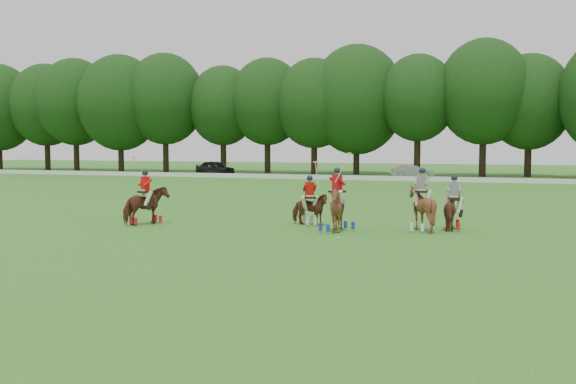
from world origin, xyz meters
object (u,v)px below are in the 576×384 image
(polo_red_c, at_px, (337,208))
(polo_red_a, at_px, (146,205))
(car_mid, at_px, (412,172))
(polo_stripe_b, at_px, (422,208))
(car_left, at_px, (215,168))
(polo_ball, at_px, (339,238))
(polo_stripe_a, at_px, (454,210))
(polo_red_b, at_px, (310,208))

(polo_red_c, bearing_deg, polo_red_a, -176.66)
(car_mid, relative_size, polo_stripe_b, 1.65)
(car_mid, bearing_deg, car_left, 71.66)
(polo_red_c, bearing_deg, polo_ball, -73.48)
(polo_red_c, relative_size, polo_ball, 33.70)
(polo_stripe_a, bearing_deg, polo_ball, -133.78)
(car_mid, relative_size, polo_stripe_a, 1.87)
(car_left, relative_size, polo_ball, 51.29)
(car_left, bearing_deg, polo_stripe_a, -125.52)
(car_mid, bearing_deg, polo_stripe_a, 172.07)
(polo_stripe_a, bearing_deg, polo_stripe_b, -150.88)
(polo_red_c, xyz_separation_m, polo_stripe_a, (4.23, 2.05, -0.14))
(polo_red_b, height_order, polo_red_c, polo_red_c)
(polo_ball, bearing_deg, polo_red_a, 171.38)
(car_mid, relative_size, polo_red_c, 1.35)
(polo_red_c, relative_size, polo_stripe_a, 1.39)
(polo_red_a, bearing_deg, polo_red_c, 3.34)
(polo_red_b, relative_size, polo_red_c, 0.87)
(polo_red_b, relative_size, polo_ball, 29.24)
(car_left, distance_m, polo_ball, 48.18)
(car_left, relative_size, polo_stripe_a, 2.11)
(polo_stripe_b, bearing_deg, polo_stripe_a, 29.12)
(polo_stripe_a, bearing_deg, car_mid, 100.40)
(car_left, bearing_deg, polo_red_c, -131.23)
(polo_red_b, bearing_deg, car_mid, 91.59)
(car_left, height_order, polo_red_c, polo_red_c)
(polo_ball, bearing_deg, polo_red_c, 106.52)
(polo_red_b, height_order, polo_stripe_a, polo_red_b)
(polo_red_b, relative_size, polo_stripe_b, 1.06)
(car_left, height_order, car_mid, car_left)
(polo_red_b, distance_m, polo_stripe_b, 4.69)
(car_mid, height_order, polo_stripe_b, polo_stripe_b)
(car_left, xyz_separation_m, polo_ball, (24.59, -41.42, -0.74))
(polo_red_b, height_order, polo_ball, polo_red_b)
(polo_red_a, relative_size, polo_red_b, 1.09)
(polo_stripe_a, relative_size, polo_stripe_b, 0.88)
(polo_ball, bearing_deg, polo_stripe_a, 46.22)
(polo_ball, bearing_deg, polo_red_b, 121.87)
(polo_red_a, relative_size, polo_stripe_a, 1.31)
(polo_red_b, relative_size, polo_stripe_a, 1.20)
(polo_red_b, bearing_deg, polo_stripe_b, -3.11)
(polo_red_b, bearing_deg, car_left, 120.59)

